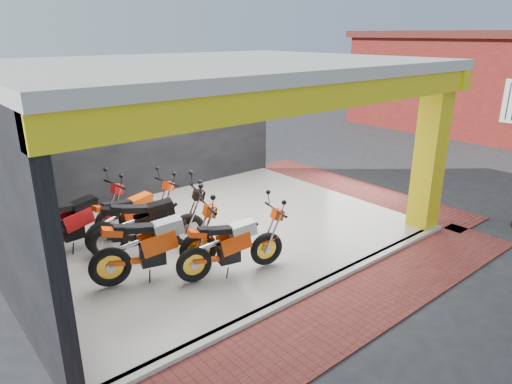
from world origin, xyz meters
The scene contains 16 objects.
ground centered at (0.00, 0.00, 0.00)m, with size 80.00×80.00×0.00m, color #2D2D30.
showroom_floor centered at (0.00, 2.00, 0.05)m, with size 8.00×6.00×0.10m, color white.
showroom_ceiling centered at (0.00, 2.00, 3.60)m, with size 8.40×6.40×0.20m, color beige.
back_wall centered at (0.00, 5.10, 1.75)m, with size 8.20×0.20×3.50m, color black.
corner_column centered at (3.75, -0.75, 1.75)m, with size 0.50×0.50×3.50m, color yellow.
header_beam_front centered at (0.00, -1.00, 3.30)m, with size 8.40×0.30×0.40m, color yellow.
header_beam_right centered at (4.00, 2.00, 3.30)m, with size 0.30×6.40×0.40m, color yellow.
floor_kerb centered at (0.00, -1.02, 0.05)m, with size 8.00×0.20×0.10m, color white.
paver_front centered at (0.00, -1.80, 0.01)m, with size 9.00×1.40×0.03m, color brown.
paver_right centered at (4.80, 2.00, 0.01)m, with size 1.40×7.00×0.03m, color brown.
moto_hero centered at (-0.21, 0.04, 0.76)m, with size 2.15×0.80×1.31m, color #FF450A, non-canonical shape.
moto_row_a centered at (-1.23, 0.75, 0.83)m, with size 2.38×0.88×1.45m, color #FF4A0A, non-canonical shape.
moto_row_b centered at (-0.90, 1.62, 0.82)m, with size 2.36×0.87×1.44m, color black, non-canonical shape.
moto_row_c centered at (-0.95, 2.62, 0.77)m, with size 2.18×0.81×1.33m, color red, non-canonical shape.
moto_row_d centered at (-1.93, 3.01, 0.80)m, with size 2.29×0.85×1.40m, color red, non-canonical shape.
moto_row_e centered at (-2.80, 4.50, 0.70)m, with size 1.95×0.72×1.19m, color red, non-canonical shape.
Camera 1 is at (-5.22, -5.63, 4.19)m, focal length 32.00 mm.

